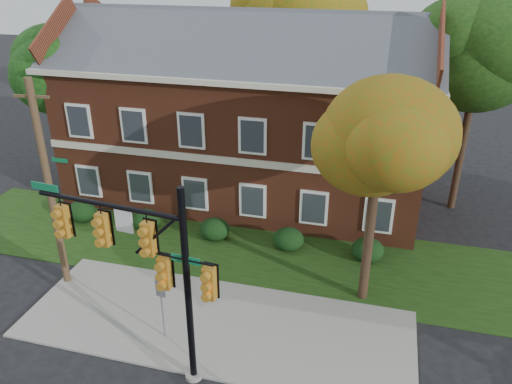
% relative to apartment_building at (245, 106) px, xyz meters
% --- Properties ---
extents(ground, '(120.00, 120.00, 0.00)m').
position_rel_apartment_building_xyz_m(ground, '(2.00, -11.95, -4.99)').
color(ground, black).
rests_on(ground, ground).
extents(sidewalk, '(14.00, 5.00, 0.08)m').
position_rel_apartment_building_xyz_m(sidewalk, '(2.00, -10.95, -4.95)').
color(sidewalk, gray).
rests_on(sidewalk, ground).
extents(grass_strip, '(30.00, 6.00, 0.04)m').
position_rel_apartment_building_xyz_m(grass_strip, '(2.00, -5.95, -4.97)').
color(grass_strip, '#193811').
rests_on(grass_strip, ground).
extents(apartment_building, '(18.80, 8.80, 9.74)m').
position_rel_apartment_building_xyz_m(apartment_building, '(0.00, 0.00, 0.00)').
color(apartment_building, brown).
rests_on(apartment_building, ground).
extents(hedge_far_left, '(1.40, 1.26, 1.05)m').
position_rel_apartment_building_xyz_m(hedge_far_left, '(-7.00, -5.25, -4.46)').
color(hedge_far_left, black).
rests_on(hedge_far_left, ground).
extents(hedge_left, '(1.40, 1.26, 1.05)m').
position_rel_apartment_building_xyz_m(hedge_left, '(-3.50, -5.25, -4.46)').
color(hedge_left, black).
rests_on(hedge_left, ground).
extents(hedge_center, '(1.40, 1.26, 1.05)m').
position_rel_apartment_building_xyz_m(hedge_center, '(0.00, -5.25, -4.46)').
color(hedge_center, black).
rests_on(hedge_center, ground).
extents(hedge_right, '(1.40, 1.26, 1.05)m').
position_rel_apartment_building_xyz_m(hedge_right, '(3.50, -5.25, -4.46)').
color(hedge_right, black).
rests_on(hedge_right, ground).
extents(hedge_far_right, '(1.40, 1.26, 1.05)m').
position_rel_apartment_building_xyz_m(hedge_far_right, '(7.00, -5.25, -4.46)').
color(hedge_far_right, black).
rests_on(hedge_far_right, ground).
extents(tree_near_right, '(4.50, 4.25, 8.58)m').
position_rel_apartment_building_xyz_m(tree_near_right, '(7.22, -8.09, 1.68)').
color(tree_near_right, black).
rests_on(tree_near_right, ground).
extents(tree_left_rear, '(5.40, 5.10, 8.88)m').
position_rel_apartment_building_xyz_m(tree_left_rear, '(-9.73, -1.12, 1.69)').
color(tree_left_rear, black).
rests_on(tree_left_rear, ground).
extents(tree_right_rear, '(6.30, 5.95, 10.62)m').
position_rel_apartment_building_xyz_m(tree_right_rear, '(11.31, 0.86, 3.13)').
color(tree_right_rear, black).
rests_on(tree_right_rear, ground).
extents(tree_far_rear, '(6.84, 6.46, 11.52)m').
position_rel_apartment_building_xyz_m(tree_far_rear, '(1.34, 7.84, 3.86)').
color(tree_far_rear, black).
rests_on(tree_far_rear, ground).
extents(traffic_signal, '(5.95, 0.83, 6.65)m').
position_rel_apartment_building_xyz_m(traffic_signal, '(0.94, -13.34, -0.86)').
color(traffic_signal, gray).
rests_on(traffic_signal, ground).
extents(utility_pole, '(1.30, 0.31, 8.35)m').
position_rel_apartment_building_xyz_m(utility_pole, '(-4.72, -10.00, -0.75)').
color(utility_pole, '#463621').
rests_on(utility_pole, ground).
extents(sign_post, '(0.36, 0.09, 2.45)m').
position_rel_apartment_building_xyz_m(sign_post, '(0.50, -12.02, -3.32)').
color(sign_post, slate).
rests_on(sign_post, ground).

